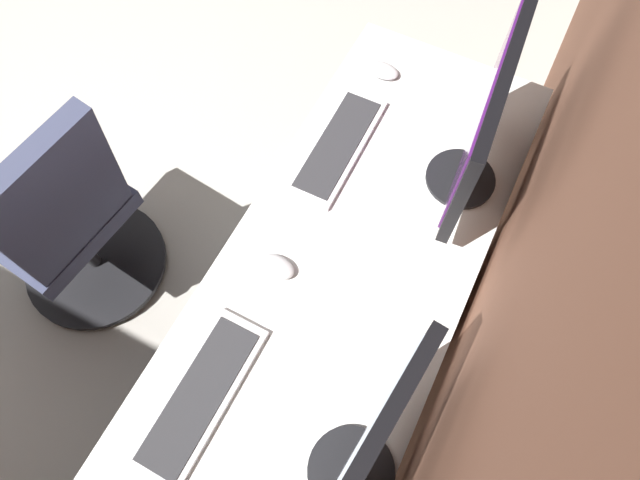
% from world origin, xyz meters
% --- Properties ---
extents(floor_plane, '(5.37, 5.37, 0.00)m').
position_xyz_m(floor_plane, '(0.00, 0.00, 0.00)').
color(floor_plane, '#B2ADA3').
extents(wall_back, '(5.08, 0.10, 2.60)m').
position_xyz_m(wall_back, '(0.00, 2.02, 1.30)').
color(wall_back, brown).
rests_on(wall_back, ground).
extents(desk, '(1.80, 0.65, 0.73)m').
position_xyz_m(desk, '(0.31, 1.63, 0.65)').
color(desk, white).
rests_on(desk, ground).
extents(drawer_pedestal, '(0.40, 0.51, 0.69)m').
position_xyz_m(drawer_pedestal, '(0.06, 1.65, 0.35)').
color(drawer_pedestal, white).
rests_on(drawer_pedestal, ground).
extents(monitor_primary, '(0.51, 0.20, 0.43)m').
position_xyz_m(monitor_primary, '(0.70, 1.85, 0.98)').
color(monitor_primary, black).
rests_on(monitor_primary, desk).
extents(monitor_secondary, '(0.55, 0.20, 0.47)m').
position_xyz_m(monitor_secondary, '(-0.14, 1.80, 1.00)').
color(monitor_secondary, black).
rests_on(monitor_secondary, desk).
extents(keyboard_main, '(0.42, 0.14, 0.02)m').
position_xyz_m(keyboard_main, '(0.72, 1.46, 0.74)').
color(keyboard_main, silver).
rests_on(keyboard_main, desk).
extents(keyboard_spare, '(0.42, 0.14, 0.02)m').
position_xyz_m(keyboard_spare, '(-0.08, 1.44, 0.74)').
color(keyboard_spare, silver).
rests_on(keyboard_spare, desk).
extents(mouse_main, '(0.06, 0.10, 0.03)m').
position_xyz_m(mouse_main, '(-0.41, 1.44, 0.75)').
color(mouse_main, silver).
rests_on(mouse_main, desk).
extents(mouse_spare, '(0.06, 0.10, 0.03)m').
position_xyz_m(mouse_spare, '(0.34, 1.47, 0.75)').
color(mouse_spare, silver).
rests_on(mouse_spare, desk).
extents(office_chair, '(0.56, 0.57, 0.97)m').
position_xyz_m(office_chair, '(0.43, 0.69, 0.46)').
color(office_chair, '#383D56').
rests_on(office_chair, ground).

